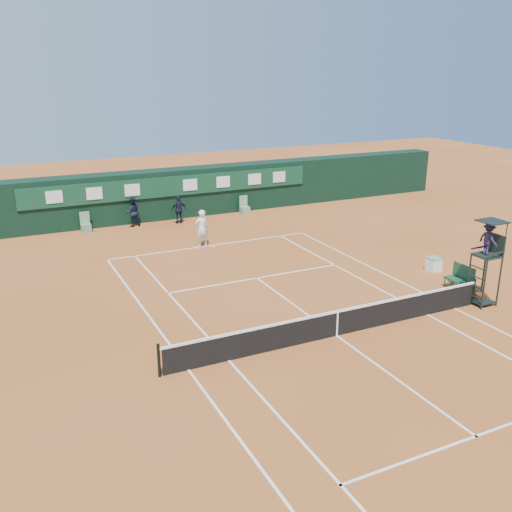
{
  "coord_description": "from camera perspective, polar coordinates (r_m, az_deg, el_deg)",
  "views": [
    {
      "loc": [
        -10.44,
        -15.08,
        8.94
      ],
      "look_at": [
        -0.24,
        6.0,
        1.2
      ],
      "focal_mm": 40.0,
      "sensor_mm": 36.0,
      "label": 1
    }
  ],
  "objects": [
    {
      "name": "ground",
      "position": [
        20.4,
        8.05,
        -7.9
      ],
      "size": [
        90.0,
        90.0,
        0.0
      ],
      "primitive_type": "plane",
      "color": "#AD5B28",
      "rests_on": "ground"
    },
    {
      "name": "court_lines",
      "position": [
        20.4,
        8.05,
        -7.88
      ],
      "size": [
        11.05,
        23.85,
        0.01
      ],
      "color": "silver",
      "rests_on": "ground"
    },
    {
      "name": "tennis_net",
      "position": [
        20.18,
        8.11,
        -6.6
      ],
      "size": [
        12.9,
        0.1,
        1.1
      ],
      "color": "black",
      "rests_on": "ground"
    },
    {
      "name": "back_wall",
      "position": [
        36.16,
        -8.53,
        6.23
      ],
      "size": [
        40.0,
        1.65,
        3.0
      ],
      "color": "black",
      "rests_on": "ground"
    },
    {
      "name": "linesman_chair_left",
      "position": [
        34.04,
        -16.64,
        2.84
      ],
      "size": [
        0.55,
        0.5,
        1.15
      ],
      "color": "#54815A",
      "rests_on": "ground"
    },
    {
      "name": "linesman_chair_right",
      "position": [
        36.85,
        -1.15,
        4.76
      ],
      "size": [
        0.55,
        0.5,
        1.15
      ],
      "color": "#5F9269",
      "rests_on": "ground"
    },
    {
      "name": "umpire_chair",
      "position": [
        23.67,
        22.21,
        1.01
      ],
      "size": [
        0.96,
        0.95,
        3.42
      ],
      "color": "black",
      "rests_on": "ground"
    },
    {
      "name": "player_bench",
      "position": [
        25.44,
        19.81,
        -1.98
      ],
      "size": [
        0.56,
        1.2,
        1.1
      ],
      "color": "#193F2C",
      "rests_on": "ground"
    },
    {
      "name": "tennis_bag",
      "position": [
        24.81,
        21.04,
        -3.72
      ],
      "size": [
        0.44,
        0.88,
        0.32
      ],
      "primitive_type": "cube",
      "rotation": [
        0.0,
        0.0,
        0.08
      ],
      "color": "black",
      "rests_on": "ground"
    },
    {
      "name": "cooler",
      "position": [
        27.58,
        17.36,
        -0.77
      ],
      "size": [
        0.57,
        0.57,
        0.65
      ],
      "color": "white",
      "rests_on": "ground"
    },
    {
      "name": "tennis_ball",
      "position": [
        28.46,
        0.31,
        0.06
      ],
      "size": [
        0.07,
        0.07,
        0.07
      ],
      "primitive_type": "sphere",
      "color": "yellow",
      "rests_on": "ground"
    },
    {
      "name": "player",
      "position": [
        29.85,
        -5.44,
        2.77
      ],
      "size": [
        0.77,
        0.55,
        1.98
      ],
      "primitive_type": "imported",
      "rotation": [
        0.0,
        0.0,
        3.25
      ],
      "color": "white",
      "rests_on": "ground"
    },
    {
      "name": "ball_kid_left",
      "position": [
        34.45,
        -12.25,
        4.34
      ],
      "size": [
        0.86,
        0.68,
        1.76
      ],
      "primitive_type": "imported",
      "rotation": [
        0.0,
        0.0,
        3.12
      ],
      "color": "black",
      "rests_on": "ground"
    },
    {
      "name": "ball_kid_right",
      "position": [
        34.65,
        -7.72,
        4.61
      ],
      "size": [
        1.01,
        0.47,
        1.68
      ],
      "primitive_type": "imported",
      "rotation": [
        0.0,
        0.0,
        3.2
      ],
      "color": "black",
      "rests_on": "ground"
    }
  ]
}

